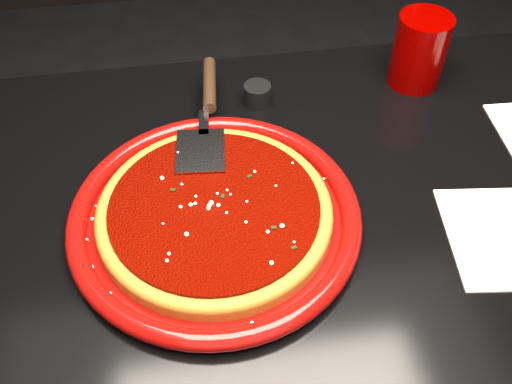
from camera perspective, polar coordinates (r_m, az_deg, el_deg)
table at (r=1.09m, az=4.11°, el=-15.75°), size 1.20×0.80×0.75m
plate at (r=0.76m, az=-4.12°, el=-2.45°), size 0.52×0.52×0.03m
pizza_crust at (r=0.76m, az=-4.14°, el=-2.23°), size 0.41×0.41×0.02m
pizza_crust_rim at (r=0.75m, az=-4.17°, el=-1.85°), size 0.41×0.41×0.02m
pizza_sauce at (r=0.75m, az=-4.19°, el=-1.58°), size 0.37×0.37×0.01m
parmesan_dusting at (r=0.74m, az=-4.23°, el=-1.18°), size 0.27×0.27×0.01m
basil_flecks at (r=0.74m, az=-4.22°, el=-1.24°), size 0.25×0.25×0.00m
pizza_server at (r=0.86m, az=-4.97°, el=7.87°), size 0.11×0.30×0.02m
cup at (r=1.00m, az=16.02°, el=13.42°), size 0.10×0.10×0.12m
napkin_a at (r=0.83m, az=24.18°, el=-4.05°), size 0.19×0.19×0.00m
ramekin at (r=0.94m, az=0.14°, el=9.76°), size 0.06×0.06×0.03m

